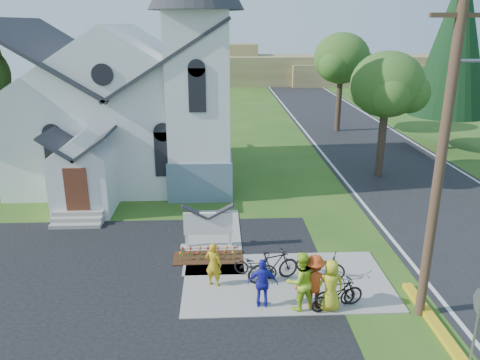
{
  "coord_description": "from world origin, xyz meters",
  "views": [
    {
      "loc": [
        -0.73,
        -13.47,
        8.4
      ],
      "look_at": [
        0.12,
        5.0,
        2.21
      ],
      "focal_mm": 35.0,
      "sensor_mm": 36.0,
      "label": 1
    }
  ],
  "objects_px": {
    "bike_3": "(339,293)",
    "cyclist_4": "(331,285)",
    "bike_4": "(320,264)",
    "church_sign": "(208,224)",
    "bike_1": "(273,266)",
    "cyclist_0": "(213,264)",
    "stop_sign": "(480,316)",
    "bike_2": "(334,296)",
    "bike_0": "(255,266)",
    "cyclist_2": "(263,283)",
    "cyclist_3": "(314,281)",
    "utility_pole": "(446,141)",
    "cyclist_1": "(300,281)"
  },
  "relations": [
    {
      "from": "bike_3",
      "to": "cyclist_4",
      "type": "relative_size",
      "value": 0.98
    },
    {
      "from": "bike_4",
      "to": "bike_3",
      "type": "bearing_deg",
      "value": -151.22
    },
    {
      "from": "church_sign",
      "to": "bike_1",
      "type": "relative_size",
      "value": 1.17
    },
    {
      "from": "church_sign",
      "to": "cyclist_0",
      "type": "height_order",
      "value": "church_sign"
    },
    {
      "from": "stop_sign",
      "to": "cyclist_4",
      "type": "height_order",
      "value": "stop_sign"
    },
    {
      "from": "bike_1",
      "to": "bike_2",
      "type": "distance_m",
      "value": 2.39
    },
    {
      "from": "bike_1",
      "to": "bike_2",
      "type": "relative_size",
      "value": 1.18
    },
    {
      "from": "cyclist_0",
      "to": "bike_0",
      "type": "distance_m",
      "value": 1.56
    },
    {
      "from": "cyclist_2",
      "to": "cyclist_3",
      "type": "xyz_separation_m",
      "value": [
        1.57,
        -0.1,
        0.08
      ]
    },
    {
      "from": "cyclist_2",
      "to": "bike_3",
      "type": "bearing_deg",
      "value": -177.81
    },
    {
      "from": "utility_pole",
      "to": "cyclist_3",
      "type": "bearing_deg",
      "value": 172.01
    },
    {
      "from": "cyclist_3",
      "to": "cyclist_2",
      "type": "bearing_deg",
      "value": 3.2
    },
    {
      "from": "church_sign",
      "to": "bike_3",
      "type": "bearing_deg",
      "value": -46.49
    },
    {
      "from": "bike_2",
      "to": "bike_3",
      "type": "distance_m",
      "value": 0.18
    },
    {
      "from": "church_sign",
      "to": "cyclist_2",
      "type": "height_order",
      "value": "church_sign"
    },
    {
      "from": "utility_pole",
      "to": "cyclist_0",
      "type": "distance_m",
      "value": 8.04
    },
    {
      "from": "bike_0",
      "to": "cyclist_4",
      "type": "distance_m",
      "value": 3.0
    },
    {
      "from": "bike_2",
      "to": "cyclist_1",
      "type": "bearing_deg",
      "value": 65.73
    },
    {
      "from": "church_sign",
      "to": "bike_2",
      "type": "distance_m",
      "value": 5.88
    },
    {
      "from": "church_sign",
      "to": "stop_sign",
      "type": "xyz_separation_m",
      "value": [
        6.63,
        -7.4,
        0.75
      ]
    },
    {
      "from": "stop_sign",
      "to": "cyclist_2",
      "type": "xyz_separation_m",
      "value": [
        -4.89,
        3.26,
        -0.93
      ]
    },
    {
      "from": "bike_2",
      "to": "cyclist_3",
      "type": "relative_size",
      "value": 0.91
    },
    {
      "from": "cyclist_1",
      "to": "cyclist_3",
      "type": "xyz_separation_m",
      "value": [
        0.44,
        0.06,
        -0.07
      ]
    },
    {
      "from": "cyclist_4",
      "to": "stop_sign",
      "type": "bearing_deg",
      "value": 130.85
    },
    {
      "from": "stop_sign",
      "to": "bike_0",
      "type": "xyz_separation_m",
      "value": [
        -4.97,
        5.07,
        -1.33
      ]
    },
    {
      "from": "cyclist_1",
      "to": "bike_2",
      "type": "bearing_deg",
      "value": 159.19
    },
    {
      "from": "church_sign",
      "to": "utility_pole",
      "type": "bearing_deg",
      "value": -35.6
    },
    {
      "from": "cyclist_1",
      "to": "cyclist_4",
      "type": "relative_size",
      "value": 1.14
    },
    {
      "from": "cyclist_4",
      "to": "utility_pole",
      "type": "bearing_deg",
      "value": 171.19
    },
    {
      "from": "utility_pole",
      "to": "stop_sign",
      "type": "distance_m",
      "value": 4.52
    },
    {
      "from": "stop_sign",
      "to": "bike_3",
      "type": "bearing_deg",
      "value": 129.47
    },
    {
      "from": "church_sign",
      "to": "cyclist_4",
      "type": "height_order",
      "value": "cyclist_4"
    },
    {
      "from": "cyclist_2",
      "to": "cyclist_3",
      "type": "bearing_deg",
      "value": -177.67
    },
    {
      "from": "cyclist_1",
      "to": "bike_1",
      "type": "xyz_separation_m",
      "value": [
        -0.63,
        1.65,
        -0.38
      ]
    },
    {
      "from": "utility_pole",
      "to": "cyclist_2",
      "type": "bearing_deg",
      "value": 173.39
    },
    {
      "from": "bike_3",
      "to": "stop_sign",
      "type": "bearing_deg",
      "value": -152.25
    },
    {
      "from": "bike_1",
      "to": "bike_4",
      "type": "height_order",
      "value": "bike_1"
    },
    {
      "from": "cyclist_1",
      "to": "bike_4",
      "type": "relative_size",
      "value": 1.09
    },
    {
      "from": "cyclist_2",
      "to": "bike_4",
      "type": "relative_size",
      "value": 0.93
    },
    {
      "from": "utility_pole",
      "to": "stop_sign",
      "type": "relative_size",
      "value": 4.03
    },
    {
      "from": "bike_2",
      "to": "bike_4",
      "type": "relative_size",
      "value": 0.92
    },
    {
      "from": "utility_pole",
      "to": "cyclist_1",
      "type": "relative_size",
      "value": 5.3
    },
    {
      "from": "cyclist_2",
      "to": "cyclist_4",
      "type": "relative_size",
      "value": 0.97
    },
    {
      "from": "cyclist_0",
      "to": "bike_2",
      "type": "relative_size",
      "value": 0.96
    },
    {
      "from": "utility_pole",
      "to": "stop_sign",
      "type": "height_order",
      "value": "utility_pole"
    },
    {
      "from": "cyclist_2",
      "to": "bike_2",
      "type": "xyz_separation_m",
      "value": [
        2.17,
        -0.21,
        -0.38
      ]
    },
    {
      "from": "church_sign",
      "to": "cyclist_4",
      "type": "distance_m",
      "value": 5.81
    },
    {
      "from": "bike_2",
      "to": "bike_4",
      "type": "distance_m",
      "value": 1.95
    },
    {
      "from": "stop_sign",
      "to": "cyclist_4",
      "type": "relative_size",
      "value": 1.5
    },
    {
      "from": "bike_0",
      "to": "stop_sign",
      "type": "bearing_deg",
      "value": -114.76
    }
  ]
}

